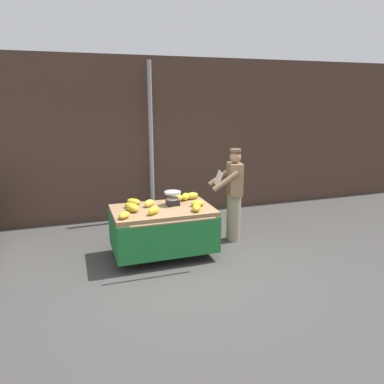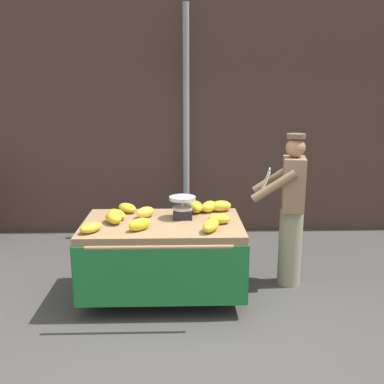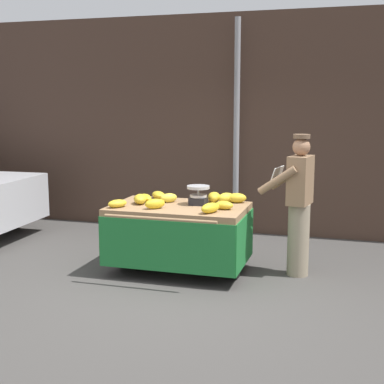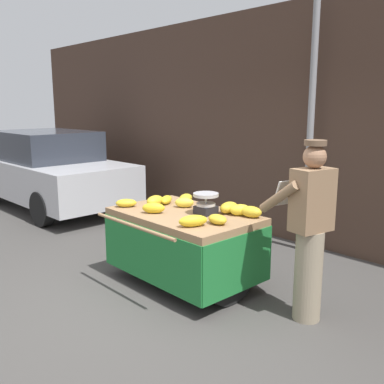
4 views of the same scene
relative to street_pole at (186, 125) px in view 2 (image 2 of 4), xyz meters
The scene contains 17 objects.
ground_plane 3.17m from the street_pole, 91.64° to the right, with size 60.00×60.00×0.00m, color #423F3D.
back_wall 0.36m from the street_pole, 102.66° to the left, with size 16.00×0.24×3.45m, color #473328.
street_pole is the anchor object (origin of this frame).
banana_cart 2.31m from the street_pole, 97.82° to the right, with size 1.66×1.23×0.84m.
weighing_scale 2.03m from the street_pole, 92.08° to the right, with size 0.28×0.28×0.24m.
banana_bunch_0 1.94m from the street_pole, 112.68° to the right, with size 0.15×0.28×0.09m, color gold.
banana_bunch_1 2.32m from the street_pole, 110.67° to the right, with size 0.16×0.27×0.12m, color gold.
banana_bunch_2 2.65m from the street_pole, 112.05° to the right, with size 0.14×0.25×0.09m, color gold.
banana_bunch_3 2.18m from the street_pole, 112.14° to the right, with size 0.12×0.29×0.09m, color gold.
banana_bunch_4 2.26m from the street_pole, 81.79° to the right, with size 0.15×0.22×0.10m, color gold.
banana_bunch_5 1.85m from the street_pole, 87.42° to the right, with size 0.16×0.26×0.13m, color gold.
banana_bunch_6 1.85m from the street_pole, 82.17° to the right, with size 0.14×0.23×0.12m, color yellow.
banana_bunch_7 1.85m from the street_pole, 77.61° to the right, with size 0.15×0.24×0.12m, color gold.
banana_bunch_8 2.06m from the street_pole, 104.07° to the right, with size 0.12×0.22×0.11m, color yellow.
banana_bunch_9 2.47m from the street_pole, 102.01° to the right, with size 0.12×0.25×0.12m, color gold.
banana_bunch_10 2.47m from the street_pole, 85.08° to the right, with size 0.13×0.30×0.12m, color gold.
vendor_person 2.21m from the street_pole, 56.85° to the right, with size 0.64×0.59×1.71m.
Camera 2 is at (-0.01, -3.63, 2.17)m, focal length 40.58 mm.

